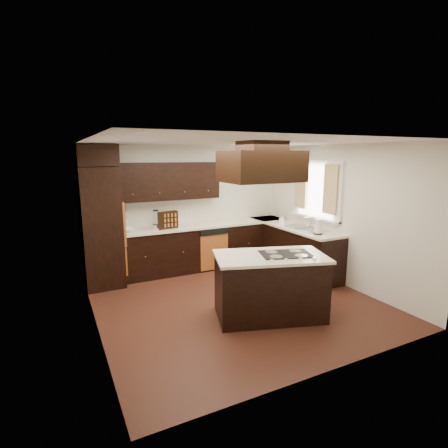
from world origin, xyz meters
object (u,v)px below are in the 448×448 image
at_px(island, 270,287).
at_px(spice_rack, 168,220).
at_px(oven_column, 101,227).
at_px(range_hood, 261,166).

distance_m(island, spice_rack, 2.59).
xyz_separation_m(oven_column, spice_rack, (1.22, 0.00, 0.03)).
xyz_separation_m(oven_column, range_hood, (1.88, -2.25, 1.10)).
bearing_deg(island, range_hood, 144.64).
bearing_deg(island, spice_rack, 125.30).
height_order(island, range_hood, range_hood).
bearing_deg(range_hood, island, -53.12).
height_order(oven_column, spice_rack, oven_column).
bearing_deg(spice_rack, oven_column, 170.27).
distance_m(oven_column, spice_rack, 1.22).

